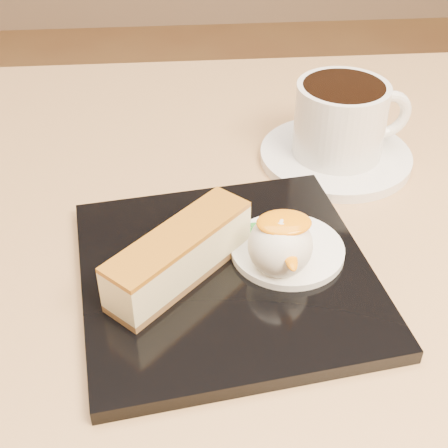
{
  "coord_description": "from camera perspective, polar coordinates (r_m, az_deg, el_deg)",
  "views": [
    {
      "loc": [
        -0.04,
        -0.38,
        1.05
      ],
      "look_at": [
        -0.0,
        -0.0,
        0.76
      ],
      "focal_mm": 50.0,
      "sensor_mm": 36.0,
      "label": 1
    }
  ],
  "objects": [
    {
      "name": "mango_sauce",
      "position": [
        0.46,
        5.51,
        0.12
      ],
      "size": [
        0.04,
        0.03,
        0.01
      ],
      "primitive_type": "ellipsoid",
      "color": "orange",
      "rests_on": "ice_cream_scoop"
    },
    {
      "name": "cream_smear",
      "position": [
        0.5,
        5.81,
        -2.35
      ],
      "size": [
        0.09,
        0.09,
        0.01
      ],
      "primitive_type": "cylinder",
      "color": "white",
      "rests_on": "dessert_plate"
    },
    {
      "name": "ice_cream_scoop",
      "position": [
        0.47,
        5.16,
        -1.97
      ],
      "size": [
        0.05,
        0.05,
        0.05
      ],
      "primitive_type": "sphere",
      "color": "white",
      "rests_on": "cream_smear"
    },
    {
      "name": "saucer",
      "position": [
        0.64,
        10.14,
        6.13
      ],
      "size": [
        0.15,
        0.15,
        0.01
      ],
      "primitive_type": "cylinder",
      "color": "white",
      "rests_on": "table"
    },
    {
      "name": "coffee_cup",
      "position": [
        0.62,
        10.77,
        9.47
      ],
      "size": [
        0.12,
        0.09,
        0.07
      ],
      "rotation": [
        0.0,
        0.0,
        0.14
      ],
      "color": "white",
      "rests_on": "saucer"
    },
    {
      "name": "table",
      "position": [
        0.62,
        0.42,
        -14.11
      ],
      "size": [
        0.8,
        0.8,
        0.72
      ],
      "color": "black",
      "rests_on": "ground"
    },
    {
      "name": "dessert_plate",
      "position": [
        0.49,
        0.19,
        -4.62
      ],
      "size": [
        0.25,
        0.25,
        0.01
      ],
      "primitive_type": "cube",
      "rotation": [
        0.0,
        0.0,
        0.14
      ],
      "color": "black",
      "rests_on": "table"
    },
    {
      "name": "mint_sprig",
      "position": [
        0.51,
        2.14,
        -0.39
      ],
      "size": [
        0.03,
        0.02,
        0.0
      ],
      "color": "green",
      "rests_on": "cream_smear"
    },
    {
      "name": "cheesecake",
      "position": [
        0.46,
        -4.07,
        -2.83
      ],
      "size": [
        0.11,
        0.12,
        0.04
      ],
      "rotation": [
        0.0,
        0.0,
        0.8
      ],
      "color": "brown",
      "rests_on": "dessert_plate"
    }
  ]
}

